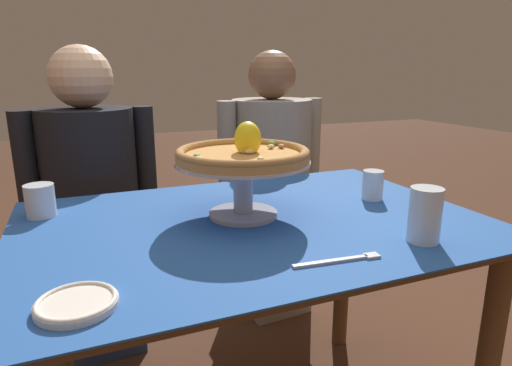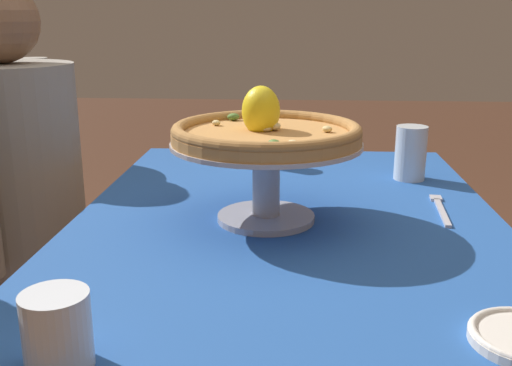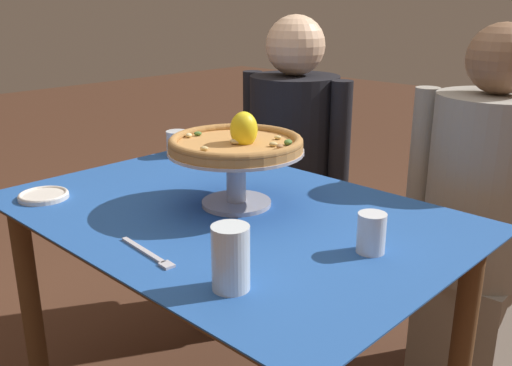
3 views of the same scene
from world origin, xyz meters
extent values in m
cylinder|color=brown|center=(-0.53, -0.34, 0.35)|extent=(0.06, 0.06, 0.70)
cylinder|color=brown|center=(-0.53, 0.34, 0.35)|extent=(0.06, 0.06, 0.70)
cylinder|color=brown|center=(0.53, 0.34, 0.35)|extent=(0.06, 0.06, 0.70)
cube|color=brown|center=(0.00, 0.00, 0.72)|extent=(1.18, 0.80, 0.02)
cube|color=#23519E|center=(0.00, 0.00, 0.73)|extent=(1.22, 0.84, 0.00)
cylinder|color=#B7B7C1|center=(-0.01, 0.04, 0.74)|extent=(0.19, 0.19, 0.01)
cylinder|color=#B7B7C1|center=(-0.01, 0.04, 0.81)|extent=(0.05, 0.05, 0.14)
cylinder|color=#B7B7C1|center=(-0.01, 0.04, 0.89)|extent=(0.36, 0.36, 0.01)
cylinder|color=#BC8447|center=(-0.01, 0.04, 0.90)|extent=(0.36, 0.36, 0.02)
torus|color=#A6743E|center=(-0.01, 0.04, 0.91)|extent=(0.36, 0.36, 0.02)
ellipsoid|color=tan|center=(0.01, 0.06, 0.92)|extent=(0.03, 0.03, 0.01)
ellipsoid|color=tan|center=(-0.01, -0.07, 0.91)|extent=(0.03, 0.03, 0.01)
ellipsoid|color=#996B42|center=(0.11, 0.07, 0.91)|extent=(0.02, 0.03, 0.01)
ellipsoid|color=tan|center=(0.04, 0.15, 0.91)|extent=(0.02, 0.02, 0.01)
ellipsoid|color=#4C7533|center=(0.10, 0.12, 0.92)|extent=(0.03, 0.03, 0.01)
ellipsoid|color=beige|center=(-0.01, 0.04, 0.91)|extent=(0.02, 0.03, 0.01)
ellipsoid|color=tan|center=(0.09, 0.08, 0.91)|extent=(0.03, 0.03, 0.01)
ellipsoid|color=beige|center=(-0.15, -0.01, 0.91)|extent=(0.03, 0.03, 0.01)
ellipsoid|color=#4C7533|center=(-0.14, 0.02, 0.91)|extent=(0.03, 0.03, 0.01)
ellipsoid|color=beige|center=(0.00, 0.03, 0.92)|extent=(0.04, 0.03, 0.02)
ellipsoid|color=yellow|center=(0.01, 0.05, 0.94)|extent=(0.09, 0.09, 0.09)
cylinder|color=white|center=(-0.53, 0.25, 0.78)|extent=(0.08, 0.08, 0.09)
cylinder|color=silver|center=(-0.53, 0.25, 0.76)|extent=(0.07, 0.07, 0.05)
cylinder|color=silver|center=(0.31, -0.29, 0.80)|extent=(0.08, 0.08, 0.13)
cylinder|color=silver|center=(0.31, -0.29, 0.78)|extent=(0.07, 0.07, 0.09)
cylinder|color=white|center=(0.42, 0.04, 0.78)|extent=(0.06, 0.06, 0.09)
cylinder|color=silver|center=(0.42, 0.04, 0.75)|extent=(0.06, 0.06, 0.04)
cylinder|color=silver|center=(-0.45, -0.30, 0.74)|extent=(0.14, 0.14, 0.01)
torus|color=silver|center=(-0.45, -0.30, 0.74)|extent=(0.14, 0.14, 0.01)
cube|color=#B7B7C1|center=(0.05, -0.31, 0.74)|extent=(0.17, 0.03, 0.01)
cube|color=#B7B7C1|center=(0.15, -0.32, 0.74)|extent=(0.03, 0.03, 0.01)
cube|color=navy|center=(-0.39, 0.73, 0.24)|extent=(0.30, 0.34, 0.48)
cylinder|color=black|center=(-0.39, 0.73, 0.73)|extent=(0.37, 0.37, 0.51)
sphere|color=beige|center=(-0.39, 0.73, 1.10)|extent=(0.23, 0.23, 0.23)
cylinder|color=black|center=(-0.60, 0.71, 0.77)|extent=(0.08, 0.08, 0.43)
cylinder|color=black|center=(-0.17, 0.74, 0.77)|extent=(0.08, 0.08, 0.43)
cube|color=gray|center=(0.39, 0.74, 0.21)|extent=(0.30, 0.34, 0.42)
cylinder|color=gray|center=(0.39, 0.74, 0.71)|extent=(0.38, 0.38, 0.58)
sphere|color=brown|center=(0.39, 0.74, 1.10)|extent=(0.21, 0.21, 0.21)
cylinder|color=gray|center=(0.17, 0.73, 0.75)|extent=(0.08, 0.08, 0.49)
camera|label=1|loc=(-0.41, -1.02, 1.12)|focal=30.37mm
camera|label=2|loc=(-1.11, -0.01, 1.12)|focal=41.77mm
camera|label=3|loc=(1.02, -0.96, 1.27)|focal=39.49mm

